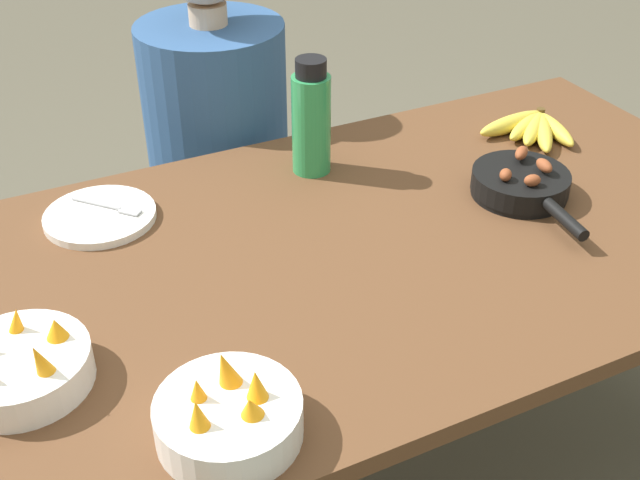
# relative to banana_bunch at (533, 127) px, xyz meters

# --- Properties ---
(dining_table) EXTENTS (1.90, 0.92, 0.71)m
(dining_table) POSITION_rel_banana_bunch_xyz_m (-0.66, -0.22, -0.10)
(dining_table) COLOR brown
(dining_table) RESTS_ON ground_plane
(banana_bunch) EXTENTS (0.21, 0.19, 0.04)m
(banana_bunch) POSITION_rel_banana_bunch_xyz_m (0.00, 0.00, 0.00)
(banana_bunch) COLOR gold
(banana_bunch) RESTS_ON dining_table
(skillet) EXTENTS (0.20, 0.32, 0.08)m
(skillet) POSITION_rel_banana_bunch_xyz_m (-0.20, -0.21, 0.01)
(skillet) COLOR black
(skillet) RESTS_ON dining_table
(empty_plate_far_left) EXTENTS (0.22, 0.22, 0.02)m
(empty_plate_far_left) POSITION_rel_banana_bunch_xyz_m (-0.99, 0.08, -0.01)
(empty_plate_far_left) COLOR white
(empty_plate_far_left) RESTS_ON dining_table
(fruit_bowl_mango) EXTENTS (0.20, 0.20, 0.12)m
(fruit_bowl_mango) POSITION_rel_banana_bunch_xyz_m (-0.96, -0.55, 0.02)
(fruit_bowl_mango) COLOR white
(fruit_bowl_mango) RESTS_ON dining_table
(fruit_bowl_citrus) EXTENTS (0.21, 0.21, 0.11)m
(fruit_bowl_citrus) POSITION_rel_banana_bunch_xyz_m (-1.20, -0.32, 0.01)
(fruit_bowl_citrus) COLOR white
(fruit_bowl_citrus) RESTS_ON dining_table
(water_bottle) EXTENTS (0.08, 0.08, 0.25)m
(water_bottle) POSITION_rel_banana_bunch_xyz_m (-0.53, 0.08, 0.10)
(water_bottle) COLOR #2D9351
(water_bottle) RESTS_ON dining_table
(person_figure) EXTENTS (0.39, 0.39, 1.17)m
(person_figure) POSITION_rel_banana_bunch_xyz_m (-0.61, 0.46, -0.25)
(person_figure) COLOR black
(person_figure) RESTS_ON ground_plane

